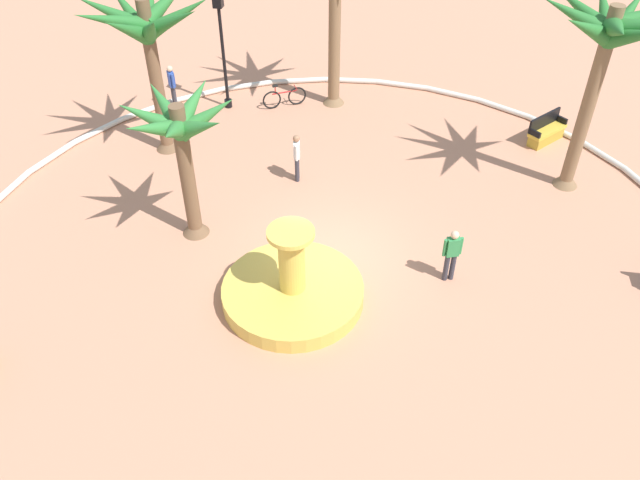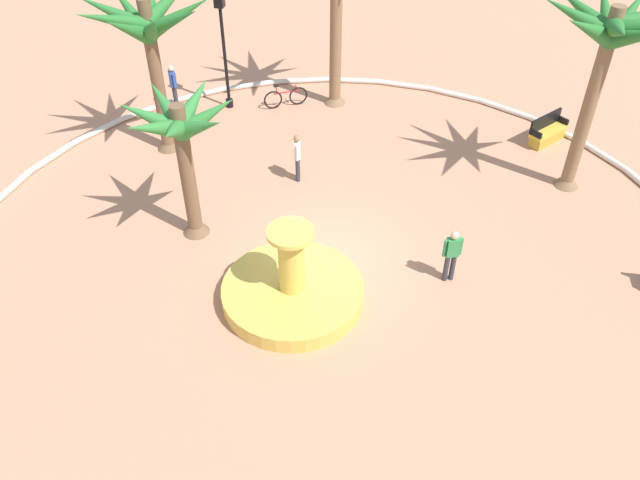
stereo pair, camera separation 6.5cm
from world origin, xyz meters
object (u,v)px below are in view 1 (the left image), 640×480
person_cyclist_helmet (172,85)px  bench_east (546,133)px  palm_tree_far_side (180,135)px  bicycle_red_frame (284,97)px  fountain (293,290)px  person_pedestrian_stroll (297,155)px  lamppost (222,42)px  palm_tree_by_curb (609,40)px  palm_tree_near_fountain (147,30)px  person_cyclist_photo (452,253)px

person_cyclist_helmet → bench_east: bearing=-179.5°
palm_tree_far_side → bicycle_red_frame: bearing=-96.3°
fountain → person_pedestrian_stroll: fountain is taller
palm_tree_far_side → bench_east: palm_tree_far_side is taller
palm_tree_far_side → bench_east: bearing=-145.7°
palm_tree_far_side → lamppost: lamppost is taller
fountain → palm_tree_by_curb: size_ratio=0.61×
fountain → palm_tree_by_curb: bearing=-138.6°
palm_tree_near_fountain → person_cyclist_helmet: (0.75, -2.83, -3.30)m
palm_tree_far_side → fountain: bearing=147.9°
palm_tree_by_curb → bicycle_red_frame: size_ratio=3.99×
person_cyclist_photo → person_pedestrian_stroll: person_cyclist_photo is taller
palm_tree_far_side → bicycle_red_frame: size_ratio=2.90×
fountain → bicycle_red_frame: 10.33m
palm_tree_by_curb → palm_tree_far_side: palm_tree_by_curb is taller
palm_tree_far_side → bicycle_red_frame: palm_tree_far_side is taller
palm_tree_near_fountain → person_pedestrian_stroll: 5.94m
bench_east → person_cyclist_photo: bearing=68.2°
palm_tree_far_side → lamppost: 7.60m
person_pedestrian_stroll → palm_tree_far_side: bearing=53.7°
person_cyclist_helmet → palm_tree_by_curb: bearing=170.0°
palm_tree_far_side → person_cyclist_photo: bearing=175.3°
palm_tree_near_fountain → bicycle_red_frame: (-3.32, -3.70, -3.88)m
person_cyclist_helmet → person_cyclist_photo: (-10.56, 7.62, -0.03)m
person_cyclist_photo → person_pedestrian_stroll: 6.29m
palm_tree_by_curb → person_pedestrian_stroll: palm_tree_by_curb is taller
bicycle_red_frame → person_cyclist_photo: bearing=127.4°
bicycle_red_frame → person_cyclist_photo: 10.69m
palm_tree_by_curb → person_pedestrian_stroll: 9.52m
person_cyclist_helmet → person_cyclist_photo: person_cyclist_helmet is taller
lamppost → person_cyclist_photo: 11.90m
person_cyclist_photo → lamppost: bearing=-43.2°
bench_east → person_cyclist_helmet: 13.67m
bench_east → bicycle_red_frame: 9.62m
person_cyclist_photo → bicycle_red_frame: bearing=-52.6°
fountain → person_cyclist_helmet: bearing=-54.1°
lamppost → person_cyclist_helmet: lamppost is taller
palm_tree_far_side → bicycle_red_frame: (-0.86, -7.88, -2.93)m
fountain → palm_tree_by_curb: (-7.53, -6.65, 4.53)m
palm_tree_near_fountain → person_cyclist_photo: (-9.81, 4.79, -3.33)m
palm_tree_far_side → palm_tree_by_curb: bearing=-157.6°
person_cyclist_helmet → person_pedestrian_stroll: bearing=145.8°
bench_east → bicycle_red_frame: bearing=-4.5°
palm_tree_near_fountain → lamppost: size_ratio=1.24×
palm_tree_by_curb → person_pedestrian_stroll: (8.57, 1.29, -3.93)m
person_cyclist_helmet → person_pedestrian_stroll: (-5.57, 3.79, -0.03)m
palm_tree_far_side → person_cyclist_photo: palm_tree_far_side is taller
palm_tree_near_fountain → bench_east: bearing=-167.1°
person_cyclist_photo → palm_tree_by_curb: bearing=-125.0°
fountain → palm_tree_near_fountain: 9.47m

